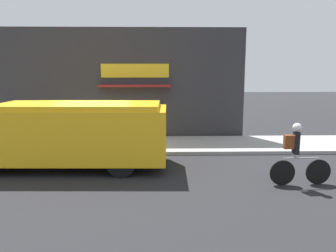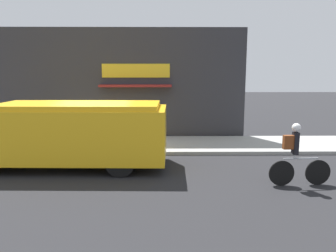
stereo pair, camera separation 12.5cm
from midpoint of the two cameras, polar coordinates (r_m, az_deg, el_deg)
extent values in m
plane|color=#232326|center=(11.97, -12.98, -5.08)|extent=(70.00, 70.00, 0.00)
cube|color=#999993|center=(13.32, -11.77, -3.27)|extent=(28.00, 2.86, 0.13)
cube|color=#2D2D33|center=(14.69, -10.88, 7.19)|extent=(12.09, 0.18, 4.82)
cube|color=gold|center=(14.42, -6.02, 9.57)|extent=(2.94, 0.05, 0.59)
cube|color=maroon|center=(14.16, -6.06, 6.98)|extent=(3.08, 0.57, 0.10)
cube|color=yellow|center=(10.45, -15.30, -1.26)|extent=(5.31, 2.30, 1.57)
cube|color=yellow|center=(10.33, -15.51, 3.43)|extent=(4.89, 2.12, 0.15)
cube|color=red|center=(12.14, -20.25, 0.34)|extent=(0.03, 0.44, 0.44)
cylinder|color=black|center=(12.43, -26.49, -3.35)|extent=(0.84, 0.28, 0.83)
cylinder|color=black|center=(11.21, -7.15, -3.72)|extent=(0.84, 0.28, 0.83)
cylinder|color=black|center=(9.43, -8.57, -6.31)|extent=(0.84, 0.28, 0.83)
cylinder|color=black|center=(9.59, 24.35, -7.29)|extent=(0.68, 0.08, 0.68)
cylinder|color=black|center=(9.16, 18.92, -7.72)|extent=(0.68, 0.08, 0.68)
cylinder|color=#999EA3|center=(9.26, 21.85, -5.21)|extent=(0.93, 0.09, 0.04)
cylinder|color=#999EA3|center=(9.17, 20.90, -4.90)|extent=(0.04, 0.04, 0.12)
cube|color=black|center=(9.10, 21.04, -2.76)|extent=(0.13, 0.21, 0.58)
sphere|color=white|center=(9.02, 21.19, -0.22)|extent=(0.23, 0.23, 0.23)
cube|color=brown|center=(9.01, 19.96, -2.62)|extent=(0.27, 0.15, 0.36)
cylinder|color=#38383D|center=(14.14, -12.97, -0.84)|extent=(0.46, 0.46, 0.71)
cylinder|color=black|center=(14.08, -13.02, 0.65)|extent=(0.47, 0.47, 0.04)
camera|label=1|loc=(0.06, -90.32, -0.05)|focal=35.00mm
camera|label=2|loc=(0.06, 89.68, 0.05)|focal=35.00mm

